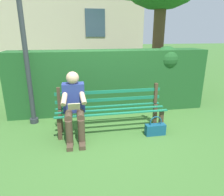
% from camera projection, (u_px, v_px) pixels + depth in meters
% --- Properties ---
extents(ground, '(60.00, 60.00, 0.00)m').
position_uv_depth(ground, '(111.00, 131.00, 3.92)').
color(ground, '#3D6B2D').
extents(park_bench, '(2.04, 0.47, 0.86)m').
position_uv_depth(park_bench, '(110.00, 109.00, 3.85)').
color(park_bench, '#4C3828').
rests_on(park_bench, ground).
extents(person_seated, '(0.44, 0.73, 1.17)m').
position_uv_depth(person_seated, '(74.00, 104.00, 3.52)').
color(person_seated, navy).
rests_on(person_seated, ground).
extents(hedge_backdrop, '(4.54, 0.72, 1.51)m').
position_uv_depth(hedge_backdrop, '(110.00, 79.00, 4.81)').
color(hedge_backdrop, '#1E5123').
rests_on(hedge_backdrop, ground).
extents(handbag, '(0.37, 0.13, 0.37)m').
position_uv_depth(handbag, '(155.00, 129.00, 3.74)').
color(handbag, navy).
rests_on(handbag, ground).
extents(lamp_post, '(0.29, 0.29, 3.30)m').
position_uv_depth(lamp_post, '(20.00, 10.00, 3.61)').
color(lamp_post, '#2D3338').
rests_on(lamp_post, ground).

